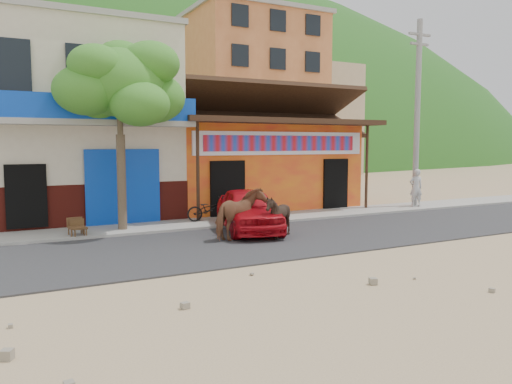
% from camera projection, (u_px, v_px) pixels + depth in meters
% --- Properties ---
extents(ground, '(120.00, 120.00, 0.00)m').
position_uv_depth(ground, '(353.00, 253.00, 12.91)').
color(ground, '#9E825B').
rests_on(ground, ground).
extents(road, '(60.00, 5.00, 0.04)m').
position_uv_depth(road, '(301.00, 237.00, 15.12)').
color(road, '#28282B').
rests_on(road, ground).
extents(sidewalk, '(60.00, 2.00, 0.12)m').
position_uv_depth(sidewalk, '(249.00, 220.00, 18.20)').
color(sidewalk, gray).
rests_on(sidewalk, ground).
extents(dance_club, '(8.00, 6.00, 3.60)m').
position_uv_depth(dance_club, '(248.00, 167.00, 22.48)').
color(dance_club, orange).
rests_on(dance_club, ground).
extents(cafe_building, '(7.00, 6.00, 7.00)m').
position_uv_depth(cafe_building, '(71.00, 126.00, 18.85)').
color(cafe_building, beige).
rests_on(cafe_building, ground).
extents(apartment_front, '(9.00, 9.00, 12.00)m').
position_uv_depth(apartment_front, '(247.00, 102.00, 37.65)').
color(apartment_front, '#CC723F').
rests_on(apartment_front, ground).
extents(apartment_rear, '(8.00, 8.00, 10.00)m').
position_uv_depth(apartment_rear, '(304.00, 121.00, 47.20)').
color(apartment_rear, tan).
rests_on(apartment_rear, ground).
extents(hillside, '(100.00, 40.00, 24.00)m').
position_uv_depth(hillside, '(53.00, 81.00, 73.47)').
color(hillside, '#194C14').
rests_on(hillside, ground).
extents(tree, '(3.00, 3.00, 6.00)m').
position_uv_depth(tree, '(120.00, 135.00, 15.60)').
color(tree, '#2D721E').
rests_on(tree, sidewalk).
extents(utility_pole, '(0.24, 0.24, 8.00)m').
position_uv_depth(utility_pole, '(417.00, 114.00, 21.59)').
color(utility_pole, gray).
rests_on(utility_pole, sidewalk).
extents(cow_tan, '(1.92, 1.50, 1.48)m').
position_uv_depth(cow_tan, '(240.00, 214.00, 14.61)').
color(cow_tan, brown).
rests_on(cow_tan, road).
extents(cow_dark, '(1.28, 1.16, 1.28)m').
position_uv_depth(cow_dark, '(278.00, 216.00, 14.79)').
color(cow_dark, black).
rests_on(cow_dark, road).
extents(red_car, '(2.58, 4.35, 1.39)m').
position_uv_depth(red_car, '(248.00, 210.00, 15.94)').
color(red_car, red).
rests_on(red_car, road).
extents(scooter, '(1.65, 0.75, 0.84)m').
position_uv_depth(scooter, '(209.00, 209.00, 17.55)').
color(scooter, black).
rests_on(scooter, sidewalk).
extents(pedestrian, '(0.68, 0.54, 1.62)m').
position_uv_depth(pedestrian, '(416.00, 188.00, 21.58)').
color(pedestrian, silver).
rests_on(pedestrian, sidewalk).
extents(cafe_chair_left, '(0.49, 0.49, 0.97)m').
position_uv_depth(cafe_chair_left, '(76.00, 219.00, 14.80)').
color(cafe_chair_left, '#4B3619').
rests_on(cafe_chair_left, sidewalk).
extents(cafe_chair_right, '(0.46, 0.46, 0.88)m').
position_uv_depth(cafe_chair_right, '(79.00, 221.00, 14.76)').
color(cafe_chair_right, '#492E18').
rests_on(cafe_chair_right, sidewalk).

